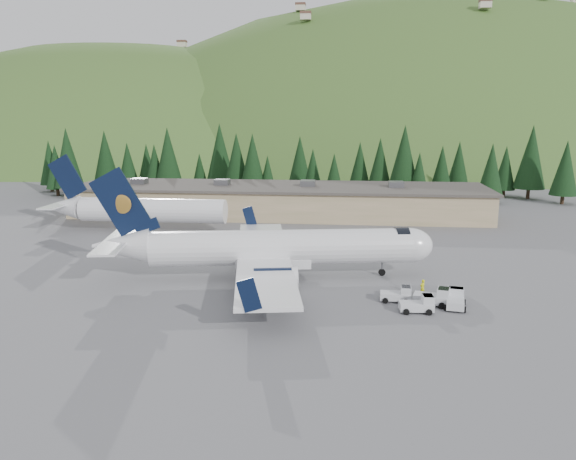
# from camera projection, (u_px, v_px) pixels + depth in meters

# --- Properties ---
(ground) EXTENTS (600.00, 600.00, 0.00)m
(ground) POSITION_uv_depth(u_px,v_px,m) (282.00, 277.00, 60.57)
(ground) COLOR #5C5C61
(airliner) EXTENTS (36.30, 34.24, 12.07)m
(airliner) POSITION_uv_depth(u_px,v_px,m) (272.00, 249.00, 59.85)
(airliner) COLOR white
(airliner) RESTS_ON ground
(second_airliner) EXTENTS (27.50, 11.00, 10.05)m
(second_airliner) POSITION_uv_depth(u_px,v_px,m) (134.00, 209.00, 83.91)
(second_airliner) COLOR white
(second_airliner) RESTS_ON ground
(baggage_tug_a) EXTENTS (2.90, 1.84, 1.51)m
(baggage_tug_a) POSITION_uv_depth(u_px,v_px,m) (398.00, 295.00, 52.72)
(baggage_tug_a) COLOR silver
(baggage_tug_a) RESTS_ON ground
(baggage_tug_b) EXTENTS (3.47, 2.54, 1.70)m
(baggage_tug_b) POSITION_uv_depth(u_px,v_px,m) (435.00, 297.00, 51.71)
(baggage_tug_b) COLOR silver
(baggage_tug_b) RESTS_ON ground
(baggage_tug_c) EXTENTS (2.28, 3.27, 1.62)m
(baggage_tug_c) POSITION_uv_depth(u_px,v_px,m) (455.00, 299.00, 51.19)
(baggage_tug_c) COLOR silver
(baggage_tug_c) RESTS_ON ground
(terminal_building) EXTENTS (71.00, 17.00, 6.10)m
(terminal_building) POSITION_uv_depth(u_px,v_px,m) (279.00, 200.00, 97.55)
(terminal_building) COLOR #978A5E
(terminal_building) RESTS_ON ground
(baggage_tug_d) EXTENTS (3.05, 1.95, 1.58)m
(baggage_tug_d) POSITION_uv_depth(u_px,v_px,m) (420.00, 304.00, 49.88)
(baggage_tug_d) COLOR silver
(baggage_tug_d) RESTS_ON ground
(ramp_worker) EXTENTS (0.71, 0.69, 1.64)m
(ramp_worker) POSITION_uv_depth(u_px,v_px,m) (422.00, 288.00, 54.33)
(ramp_worker) COLOR yellow
(ramp_worker) RESTS_ON ground
(tree_line) EXTENTS (113.46, 17.86, 14.03)m
(tree_line) POSITION_uv_depth(u_px,v_px,m) (285.00, 162.00, 118.05)
(tree_line) COLOR black
(tree_line) RESTS_ON ground
(hills) EXTENTS (614.00, 330.00, 300.00)m
(hills) POSITION_uv_depth(u_px,v_px,m) (440.00, 323.00, 273.76)
(hills) COLOR #3B581F
(hills) RESTS_ON ground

